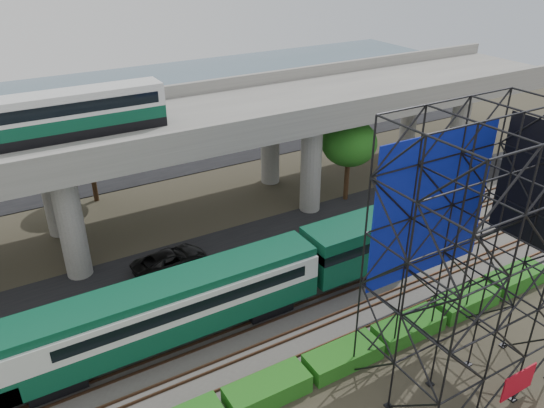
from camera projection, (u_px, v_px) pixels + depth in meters
ground at (288, 327)px, 33.36m from camera, size 140.00×140.00×0.00m
ballast_bed at (272, 308)px, 34.85m from camera, size 90.00×12.00×0.20m
service_road at (218, 249)px, 41.41m from camera, size 90.00×5.00×0.08m
parking_lot at (128, 153)px, 59.45m from camera, size 90.00×18.00×0.08m
harbor_water at (83, 104)px, 76.35m from camera, size 140.00×40.00×0.03m
rail_tracks at (272, 306)px, 34.77m from camera, size 90.00×9.52×0.16m
commuter_train at (201, 297)px, 31.37m from camera, size 29.30×3.06×4.30m
overpass at (176, 131)px, 41.64m from camera, size 80.00×12.00×12.40m
scaffold_tower at (472, 263)px, 26.38m from camera, size 9.36×6.36×15.00m
hedge_strip at (343, 356)px, 30.26m from camera, size 34.60×1.80×1.20m
trees at (129, 172)px, 41.13m from camera, size 40.94×16.94×7.69m
suv at (170, 260)px, 38.59m from camera, size 5.81×3.30×1.53m
parked_cars at (130, 148)px, 58.92m from camera, size 39.21×9.64×1.29m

